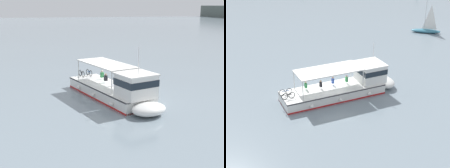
% 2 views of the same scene
% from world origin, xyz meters
% --- Properties ---
extents(ground_plane, '(400.00, 400.00, 0.00)m').
position_xyz_m(ground_plane, '(0.00, 0.00, 0.00)').
color(ground_plane, gray).
extents(ferry_main, '(13.03, 6.91, 5.32)m').
position_xyz_m(ferry_main, '(1.50, -1.59, 1.02)').
color(ferry_main, white).
rests_on(ferry_main, ground).
extents(sailboat_near_port, '(4.98, 3.06, 5.40)m').
position_xyz_m(sailboat_near_port, '(17.85, 19.13, 0.54)').
color(sailboat_near_port, teal).
rests_on(sailboat_near_port, ground).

